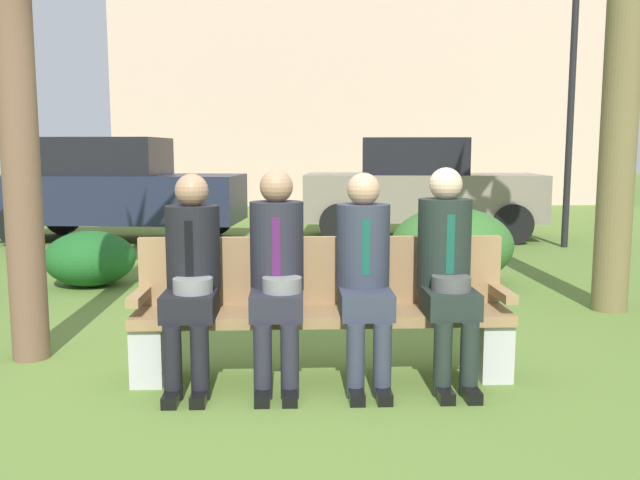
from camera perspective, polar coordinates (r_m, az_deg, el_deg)
The scene contains 12 objects.
ground_plane at distance 4.43m, azimuth -4.16°, elevation -11.72°, with size 80.00×80.00×0.00m, color #5B7931.
park_bench at distance 4.40m, azimuth 0.18°, elevation -5.91°, with size 2.40×0.44×0.90m.
seated_man_leftmost at distance 4.25m, azimuth -10.84°, elevation -2.45°, with size 0.34×0.72×1.32m.
seated_man_centerleft at distance 4.20m, azimuth -3.68°, elevation -2.28°, with size 0.34×0.72×1.34m.
seated_man_centerright at distance 4.23m, azimuth 3.78°, elevation -2.28°, with size 0.34×0.72×1.33m.
seated_man_rightmost at distance 4.31m, azimuth 10.72°, elevation -2.05°, with size 0.34×0.72×1.36m.
shrub_near_bench at distance 7.62m, azimuth 11.11°, elevation -0.43°, with size 1.36×1.24×0.85m, color #34682A.
shrub_mid_lawn at distance 7.73m, azimuth -18.92°, elevation -1.49°, with size 0.97×0.89×0.61m, color #1C5721.
parked_car_near at distance 11.48m, azimuth -16.69°, elevation 4.11°, with size 4.04×2.05×1.68m.
parked_car_far at distance 11.49m, azimuth 8.44°, elevation 4.34°, with size 4.03×2.02×1.68m.
street_lamp at distance 10.92m, azimuth 20.58°, elevation 11.98°, with size 0.24×0.24×3.96m.
building_backdrop at distance 22.85m, azimuth 2.55°, elevation 17.99°, with size 13.91×9.24×11.17m.
Camera 1 is at (0.14, -4.18, 1.46)m, focal length 37.72 mm.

